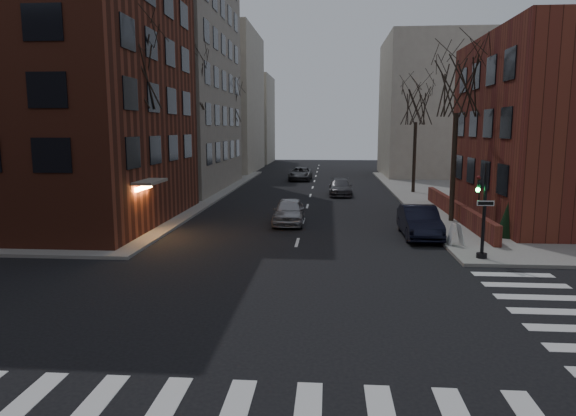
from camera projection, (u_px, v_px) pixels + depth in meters
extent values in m
plane|color=black|center=(269.00, 342.00, 13.47)|extent=(160.00, 160.00, 0.00)
cube|color=maroon|center=(34.00, 68.00, 29.56)|extent=(15.00, 15.00, 18.00)
cube|color=gray|center=(124.00, 34.00, 46.15)|extent=(18.00, 18.00, 28.00)
cube|color=maroon|center=(456.00, 210.00, 31.36)|extent=(0.35, 16.00, 1.00)
cube|color=#B6AE9A|center=(204.00, 102.00, 67.45)|extent=(14.00, 16.00, 18.00)
cube|color=#B6AE9A|center=(444.00, 108.00, 60.33)|extent=(14.00, 14.00, 16.00)
cube|color=#B6AE9A|center=(241.00, 120.00, 84.34)|extent=(10.00, 12.00, 14.00)
cylinder|color=black|center=(484.00, 211.00, 21.38)|extent=(0.14, 0.14, 4.00)
cylinder|color=black|center=(482.00, 255.00, 21.67)|extent=(0.44, 0.44, 0.20)
imported|color=black|center=(479.00, 191.00, 21.27)|extent=(0.16, 0.20, 1.00)
sphere|color=#19FF4C|center=(478.00, 190.00, 21.22)|extent=(0.18, 0.18, 0.18)
cube|color=white|center=(486.00, 203.00, 21.21)|extent=(0.70, 0.03, 0.22)
cylinder|color=#2D231C|center=(136.00, 168.00, 27.42)|extent=(0.28, 0.28, 6.65)
cylinder|color=#2D231C|center=(194.00, 154.00, 39.21)|extent=(0.28, 0.28, 7.00)
cylinder|color=#2D231C|center=(229.00, 151.00, 53.06)|extent=(0.28, 0.28, 6.30)
cylinder|color=#2D231C|center=(454.00, 168.00, 30.01)|extent=(0.28, 0.28, 6.30)
cylinder|color=#2D231C|center=(414.00, 157.00, 43.83)|extent=(0.28, 0.28, 5.95)
cylinder|color=black|center=(188.00, 164.00, 35.30)|extent=(0.12, 0.12, 6.00)
sphere|color=#FFA54C|center=(186.00, 118.00, 34.83)|extent=(0.36, 0.36, 0.36)
cylinder|color=black|center=(238.00, 151.00, 55.00)|extent=(0.12, 0.12, 6.00)
sphere|color=#FFA54C|center=(238.00, 122.00, 54.53)|extent=(0.36, 0.36, 0.36)
imported|color=black|center=(419.00, 222.00, 26.41)|extent=(1.73, 4.91, 1.62)
imported|color=#A2A2A7|center=(289.00, 211.00, 30.12)|extent=(1.83, 4.43, 1.50)
imported|color=#414146|center=(340.00, 187.00, 43.15)|extent=(1.90, 4.66, 1.35)
imported|color=#424348|center=(300.00, 174.00, 55.74)|extent=(2.48, 5.12, 1.41)
cube|color=silver|center=(456.00, 234.00, 24.01)|extent=(0.52, 0.68, 1.02)
cone|color=black|center=(507.00, 219.00, 25.76)|extent=(1.15, 1.15, 1.79)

